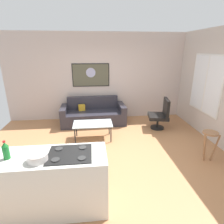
{
  "coord_description": "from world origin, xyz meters",
  "views": [
    {
      "loc": [
        -0.45,
        -3.71,
        2.29
      ],
      "look_at": [
        0.06,
        0.9,
        0.7
      ],
      "focal_mm": 29.66,
      "sensor_mm": 36.0,
      "label": 1
    }
  ],
  "objects_px": {
    "armchair": "(161,114)",
    "wall_painting": "(91,75)",
    "couch": "(93,115)",
    "coffee_table": "(93,125)",
    "mixing_bowl": "(38,157)",
    "soda_bottle": "(6,151)",
    "bar_stool": "(210,139)"
  },
  "relations": [
    {
      "from": "bar_stool",
      "to": "soda_bottle",
      "type": "height_order",
      "value": "soda_bottle"
    },
    {
      "from": "wall_painting",
      "to": "soda_bottle",
      "type": "bearing_deg",
      "value": -106.54
    },
    {
      "from": "coffee_table",
      "to": "mixing_bowl",
      "type": "relative_size",
      "value": 3.89
    },
    {
      "from": "coffee_table",
      "to": "mixing_bowl",
      "type": "distance_m",
      "value": 2.49
    },
    {
      "from": "soda_bottle",
      "to": "mixing_bowl",
      "type": "xyz_separation_m",
      "value": [
        0.42,
        -0.1,
        -0.07
      ]
    },
    {
      "from": "armchair",
      "to": "bar_stool",
      "type": "height_order",
      "value": "armchair"
    },
    {
      "from": "armchair",
      "to": "soda_bottle",
      "type": "height_order",
      "value": "soda_bottle"
    },
    {
      "from": "armchair",
      "to": "soda_bottle",
      "type": "bearing_deg",
      "value": -139.51
    },
    {
      "from": "mixing_bowl",
      "to": "soda_bottle",
      "type": "bearing_deg",
      "value": 166.31
    },
    {
      "from": "bar_stool",
      "to": "couch",
      "type": "bearing_deg",
      "value": 135.24
    },
    {
      "from": "coffee_table",
      "to": "mixing_bowl",
      "type": "height_order",
      "value": "mixing_bowl"
    },
    {
      "from": "couch",
      "to": "soda_bottle",
      "type": "bearing_deg",
      "value": -109.26
    },
    {
      "from": "wall_painting",
      "to": "armchair",
      "type": "bearing_deg",
      "value": -28.89
    },
    {
      "from": "armchair",
      "to": "bar_stool",
      "type": "relative_size",
      "value": 1.41
    },
    {
      "from": "bar_stool",
      "to": "mixing_bowl",
      "type": "distance_m",
      "value": 3.36
    },
    {
      "from": "couch",
      "to": "bar_stool",
      "type": "relative_size",
      "value": 3.11
    },
    {
      "from": "armchair",
      "to": "soda_bottle",
      "type": "xyz_separation_m",
      "value": [
        -3.16,
        -2.7,
        0.57
      ]
    },
    {
      "from": "mixing_bowl",
      "to": "wall_painting",
      "type": "height_order",
      "value": "wall_painting"
    },
    {
      "from": "soda_bottle",
      "to": "wall_painting",
      "type": "xyz_separation_m",
      "value": [
        1.13,
        3.82,
        0.46
      ]
    },
    {
      "from": "coffee_table",
      "to": "mixing_bowl",
      "type": "bearing_deg",
      "value": -107.27
    },
    {
      "from": "couch",
      "to": "coffee_table",
      "type": "distance_m",
      "value": 1.14
    },
    {
      "from": "couch",
      "to": "soda_bottle",
      "type": "distance_m",
      "value": 3.63
    },
    {
      "from": "armchair",
      "to": "wall_painting",
      "type": "xyz_separation_m",
      "value": [
        -2.03,
        1.12,
        1.04
      ]
    },
    {
      "from": "coffee_table",
      "to": "soda_bottle",
      "type": "bearing_deg",
      "value": -117.27
    },
    {
      "from": "couch",
      "to": "coffee_table",
      "type": "height_order",
      "value": "couch"
    },
    {
      "from": "mixing_bowl",
      "to": "wall_painting",
      "type": "relative_size",
      "value": 0.22
    },
    {
      "from": "couch",
      "to": "bar_stool",
      "type": "height_order",
      "value": "couch"
    },
    {
      "from": "couch",
      "to": "mixing_bowl",
      "type": "relative_size",
      "value": 7.85
    },
    {
      "from": "soda_bottle",
      "to": "wall_painting",
      "type": "height_order",
      "value": "wall_painting"
    },
    {
      "from": "coffee_table",
      "to": "soda_bottle",
      "type": "xyz_separation_m",
      "value": [
        -1.14,
        -2.22,
        0.61
      ]
    },
    {
      "from": "armchair",
      "to": "couch",
      "type": "bearing_deg",
      "value": 161.91
    },
    {
      "from": "bar_stool",
      "to": "wall_painting",
      "type": "relative_size",
      "value": 0.55
    }
  ]
}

